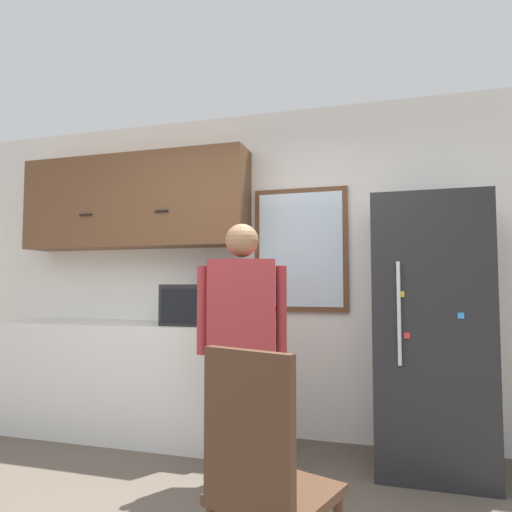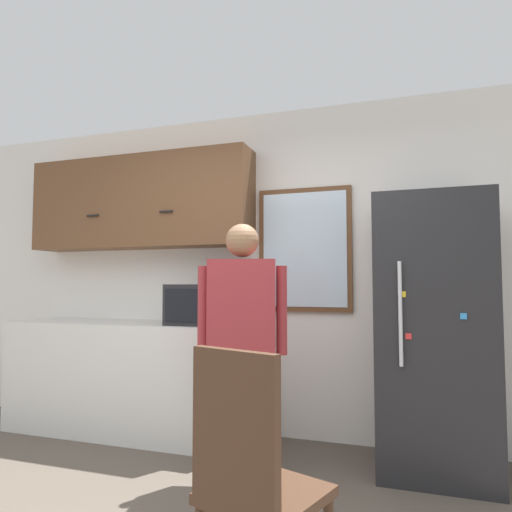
{
  "view_description": "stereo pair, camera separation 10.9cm",
  "coord_description": "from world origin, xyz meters",
  "px_view_note": "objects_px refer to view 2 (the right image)",
  "views": [
    {
      "loc": [
        0.98,
        -1.64,
        1.24
      ],
      "look_at": [
        0.18,
        1.13,
        1.42
      ],
      "focal_mm": 32.0,
      "sensor_mm": 36.0,
      "label": 1
    },
    {
      "loc": [
        1.08,
        -1.61,
        1.24
      ],
      "look_at": [
        0.18,
        1.13,
        1.42
      ],
      "focal_mm": 32.0,
      "sensor_mm": 36.0,
      "label": 2
    }
  ],
  "objects_px": {
    "chair": "(251,474)",
    "microwave": "(201,304)",
    "refrigerator": "(433,333)",
    "person": "(242,323)"
  },
  "relations": [
    {
      "from": "person",
      "to": "chair",
      "type": "xyz_separation_m",
      "value": [
        0.45,
        -1.13,
        -0.45
      ]
    },
    {
      "from": "microwave",
      "to": "refrigerator",
      "type": "height_order",
      "value": "refrigerator"
    },
    {
      "from": "refrigerator",
      "to": "chair",
      "type": "distance_m",
      "value": 1.86
    },
    {
      "from": "microwave",
      "to": "refrigerator",
      "type": "relative_size",
      "value": 0.27
    },
    {
      "from": "microwave",
      "to": "person",
      "type": "xyz_separation_m",
      "value": [
        0.56,
        -0.56,
        -0.09
      ]
    },
    {
      "from": "microwave",
      "to": "chair",
      "type": "bearing_deg",
      "value": -59.33
    },
    {
      "from": "person",
      "to": "refrigerator",
      "type": "xyz_separation_m",
      "value": [
        1.17,
        0.54,
        -0.08
      ]
    },
    {
      "from": "microwave",
      "to": "refrigerator",
      "type": "xyz_separation_m",
      "value": [
        1.72,
        -0.02,
        -0.16
      ]
    },
    {
      "from": "chair",
      "to": "microwave",
      "type": "bearing_deg",
      "value": -39.83
    },
    {
      "from": "chair",
      "to": "refrigerator",
      "type": "bearing_deg",
      "value": -93.73
    }
  ]
}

